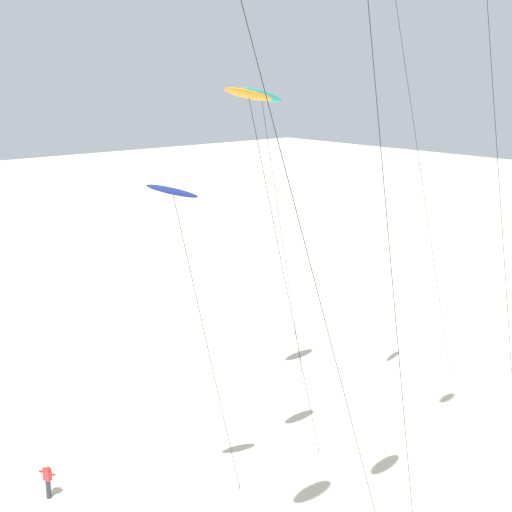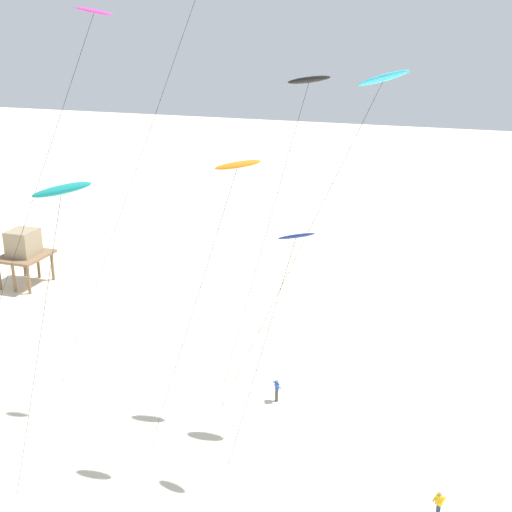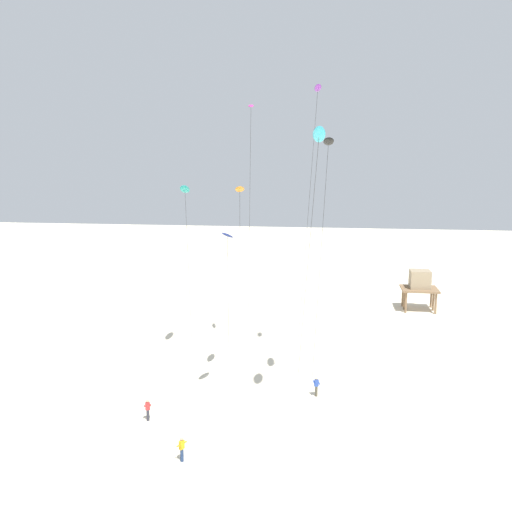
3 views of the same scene
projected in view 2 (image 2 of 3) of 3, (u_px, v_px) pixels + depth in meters
name	position (u px, v px, depth m)	size (l,w,h in m)	color
ground_plane	(380.00, 458.00, 40.50)	(260.00, 260.00, 0.00)	beige
kite_purple	(192.00, 9.00, 39.42)	(2.38, 11.23, 26.01)	purple
kite_black	(308.00, 84.00, 39.76)	(1.61, 6.71, 21.38)	black
kite_cyan	(382.00, 81.00, 37.83)	(2.34, 10.55, 21.91)	#33BFE0
kite_navy	(295.00, 241.00, 34.96)	(1.16, 4.68, 14.39)	navy
kite_teal	(61.00, 192.00, 31.42)	(1.44, 5.64, 17.58)	teal
kite_orange	(236.00, 169.00, 35.19)	(1.53, 6.62, 17.70)	orange
kite_magenta	(86.00, 37.00, 35.23)	(2.52, 11.65, 24.93)	#D8339E
kite_flyer_nearest	(439.00, 505.00, 35.33)	(0.70, 0.71, 1.67)	navy
kite_flyer_middle	(277.00, 389.00, 46.23)	(0.70, 0.69, 1.67)	#4C4738
stilt_house	(24.00, 247.00, 65.38)	(4.74, 4.04, 5.44)	#846647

